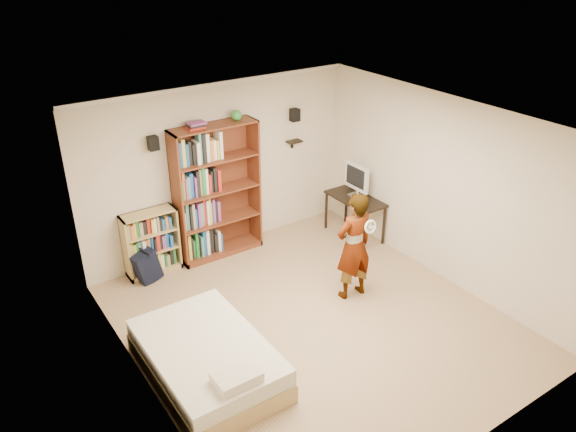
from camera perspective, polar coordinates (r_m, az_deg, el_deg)
name	(u,v)px	position (r m, az deg, el deg)	size (l,w,h in m)	color
ground	(314,322)	(7.58, 2.62, -10.66)	(4.50, 5.00, 0.01)	tan
room_shell	(317,202)	(6.66, 2.94, 1.45)	(4.52, 5.02, 2.71)	beige
crown_molding	(319,128)	(6.32, 3.13, 8.90)	(4.50, 5.00, 0.06)	silver
speaker_left	(153,143)	(8.07, -13.54, 7.20)	(0.14, 0.12, 0.20)	black
speaker_right	(295,115)	(9.13, 0.70, 10.23)	(0.14, 0.12, 0.20)	black
wall_shelf	(294,141)	(9.28, 0.65, 7.58)	(0.25, 0.16, 0.03)	black
tall_bookshelf	(217,192)	(8.66, -7.20, 2.43)	(1.34, 0.39, 2.13)	brown
low_bookshelf	(151,243)	(8.57, -13.73, -2.66)	(0.81, 0.30, 1.01)	tan
computer_desk	(354,217)	(9.47, 6.75, -0.09)	(0.52, 1.04, 0.71)	black
imac	(355,180)	(9.28, 6.87, 3.61)	(0.11, 0.54, 0.54)	silver
daybed	(207,355)	(6.69, -8.25, -13.84)	(1.24, 1.90, 0.56)	white
person	(354,246)	(7.71, 6.70, -3.07)	(0.58, 0.38, 1.58)	black
wii_wheel	(370,227)	(7.32, 8.37, -1.10)	(0.19, 0.19, 0.03)	silver
navy_bag	(147,266)	(8.48, -14.15, -4.97)	(0.38, 0.25, 0.51)	black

